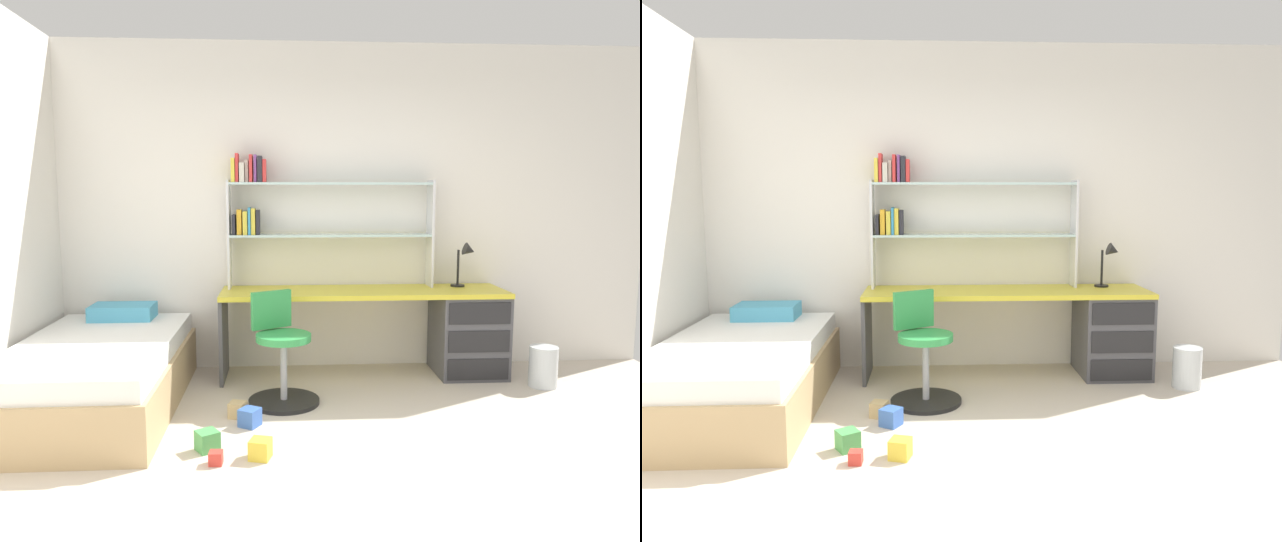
# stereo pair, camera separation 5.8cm
# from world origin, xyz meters

# --- Properties ---
(ground_plane) EXTENTS (5.62, 5.59, 0.02)m
(ground_plane) POSITION_xyz_m (0.00, 0.00, -0.01)
(ground_plane) COLOR beige
(room_shell) EXTENTS (5.62, 5.59, 2.79)m
(room_shell) POSITION_xyz_m (-1.17, 1.17, 1.39)
(room_shell) COLOR white
(room_shell) RESTS_ON ground_plane
(desk) EXTENTS (2.35, 0.59, 0.73)m
(desk) POSITION_xyz_m (0.88, 1.97, 0.42)
(desk) COLOR gold
(desk) RESTS_ON ground_plane
(bookshelf_hutch) EXTENTS (1.73, 0.22, 1.12)m
(bookshelf_hutch) POSITION_xyz_m (-0.29, 2.15, 1.40)
(bookshelf_hutch) COLOR silver
(bookshelf_hutch) RESTS_ON desk
(desk_lamp) EXTENTS (0.20, 0.17, 0.38)m
(desk_lamp) POSITION_xyz_m (1.13, 2.07, 0.98)
(desk_lamp) COLOR black
(desk_lamp) RESTS_ON desk
(swivel_chair) EXTENTS (0.52, 0.52, 0.81)m
(swivel_chair) POSITION_xyz_m (-0.44, 1.36, 0.32)
(swivel_chair) COLOR black
(swivel_chair) RESTS_ON ground_plane
(bed_platform) EXTENTS (1.10, 1.96, 0.62)m
(bed_platform) POSITION_xyz_m (-1.74, 1.31, 0.25)
(bed_platform) COLOR tan
(bed_platform) RESTS_ON ground_plane
(waste_bin) EXTENTS (0.22, 0.22, 0.32)m
(waste_bin) POSITION_xyz_m (1.63, 1.58, 0.16)
(waste_bin) COLOR silver
(waste_bin) RESTS_ON ground_plane
(toy_block_yellow_0) EXTENTS (0.14, 0.14, 0.12)m
(toy_block_yellow_0) POSITION_xyz_m (-0.57, 0.41, 0.06)
(toy_block_yellow_0) COLOR gold
(toy_block_yellow_0) RESTS_ON ground_plane
(toy_block_natural_1) EXTENTS (0.13, 0.13, 0.11)m
(toy_block_natural_1) POSITION_xyz_m (-0.75, 1.07, 0.05)
(toy_block_natural_1) COLOR tan
(toy_block_natural_1) RESTS_ON ground_plane
(toy_block_red_2) EXTENTS (0.08, 0.08, 0.08)m
(toy_block_red_2) POSITION_xyz_m (-0.82, 0.35, 0.04)
(toy_block_red_2) COLOR red
(toy_block_red_2) RESTS_ON ground_plane
(toy_block_green_3) EXTENTS (0.17, 0.17, 0.12)m
(toy_block_green_3) POSITION_xyz_m (-0.89, 0.54, 0.06)
(toy_block_green_3) COLOR #479E51
(toy_block_green_3) RESTS_ON ground_plane
(toy_block_blue_4) EXTENTS (0.16, 0.16, 0.12)m
(toy_block_blue_4) POSITION_xyz_m (-0.66, 0.91, 0.06)
(toy_block_blue_4) COLOR #3860B7
(toy_block_blue_4) RESTS_ON ground_plane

